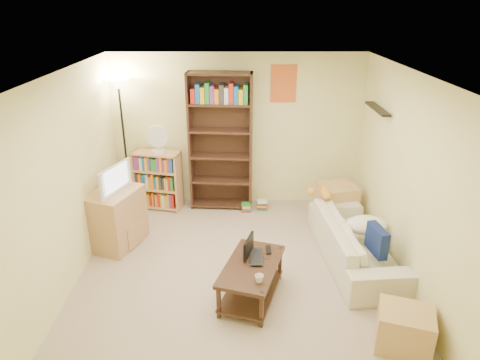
% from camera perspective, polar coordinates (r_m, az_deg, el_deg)
% --- Properties ---
extents(room, '(4.50, 4.54, 2.52)m').
position_cam_1_polar(room, '(4.75, -0.28, 3.14)').
color(room, tan).
rests_on(room, ground).
extents(sofa, '(2.11, 1.10, 0.58)m').
position_cam_1_polar(sofa, '(5.89, 15.09, -7.87)').
color(sofa, beige).
rests_on(sofa, ground).
extents(navy_pillow, '(0.18, 0.40, 0.34)m').
position_cam_1_polar(navy_pillow, '(5.45, 17.80, -7.66)').
color(navy_pillow, navy).
rests_on(navy_pillow, sofa).
extents(cream_blanket, '(0.53, 0.38, 0.23)m').
position_cam_1_polar(cream_blanket, '(5.88, 16.47, -5.78)').
color(cream_blanket, white).
rests_on(cream_blanket, sofa).
extents(tabby_cat, '(0.46, 0.19, 0.16)m').
position_cam_1_polar(tabby_cat, '(6.29, 10.98, -1.63)').
color(tabby_cat, gold).
rests_on(tabby_cat, sofa).
extents(coffee_table, '(0.85, 1.14, 0.45)m').
position_cam_1_polar(coffee_table, '(5.04, 1.53, -12.63)').
color(coffee_table, '#3C2317').
rests_on(coffee_table, ground).
extents(laptop, '(0.38, 0.25, 0.03)m').
position_cam_1_polar(laptop, '(5.06, 2.76, -10.23)').
color(laptop, black).
rests_on(laptop, coffee_table).
extents(laptop_screen, '(0.12, 0.33, 0.23)m').
position_cam_1_polar(laptop_screen, '(5.02, 1.16, -8.82)').
color(laptop_screen, white).
rests_on(laptop_screen, laptop).
extents(mug, '(0.11, 0.11, 0.09)m').
position_cam_1_polar(mug, '(4.66, 2.57, -13.01)').
color(mug, silver).
rests_on(mug, coffee_table).
extents(tv_remote, '(0.06, 0.18, 0.02)m').
position_cam_1_polar(tv_remote, '(5.20, 3.81, -9.27)').
color(tv_remote, black).
rests_on(tv_remote, coffee_table).
extents(tv_stand, '(0.77, 0.90, 0.82)m').
position_cam_1_polar(tv_stand, '(6.24, -16.17, -4.91)').
color(tv_stand, tan).
rests_on(tv_stand, ground).
extents(television, '(0.73, 0.52, 0.39)m').
position_cam_1_polar(television, '(6.00, -16.80, 0.19)').
color(television, black).
rests_on(television, tv_stand).
extents(tall_bookshelf, '(1.02, 0.41, 2.23)m').
position_cam_1_polar(tall_bookshelf, '(6.83, -2.60, 5.43)').
color(tall_bookshelf, '#412219').
rests_on(tall_bookshelf, ground).
extents(short_bookshelf, '(0.81, 0.47, 0.98)m').
position_cam_1_polar(short_bookshelf, '(7.14, -10.90, -0.05)').
color(short_bookshelf, tan).
rests_on(short_bookshelf, ground).
extents(desk_fan, '(0.35, 0.20, 0.45)m').
position_cam_1_polar(desk_fan, '(6.84, -10.97, 5.38)').
color(desk_fan, white).
rests_on(desk_fan, short_bookshelf).
extents(floor_lamp, '(0.36, 0.36, 2.14)m').
position_cam_1_polar(floor_lamp, '(6.92, -15.63, 9.36)').
color(floor_lamp, black).
rests_on(floor_lamp, ground).
extents(side_table, '(0.62, 0.62, 0.58)m').
position_cam_1_polar(side_table, '(6.89, 12.80, -2.90)').
color(side_table, tan).
rests_on(side_table, ground).
extents(end_cabinet, '(0.63, 0.58, 0.43)m').
position_cam_1_polar(end_cabinet, '(4.77, 21.06, -18.08)').
color(end_cabinet, tan).
rests_on(end_cabinet, ground).
extents(book_stacks, '(0.42, 0.18, 0.17)m').
position_cam_1_polar(book_stacks, '(7.08, 2.04, -3.50)').
color(book_stacks, red).
rests_on(book_stacks, ground).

